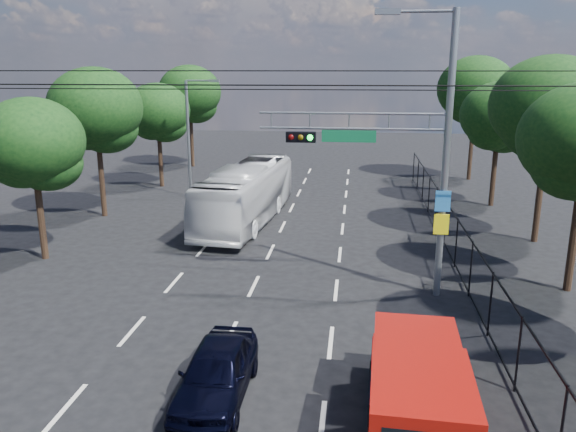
% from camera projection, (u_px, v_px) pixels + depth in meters
% --- Properties ---
extents(ground, '(120.00, 120.00, 0.00)m').
position_uv_depth(ground, '(190.00, 417.00, 12.75)').
color(ground, black).
rests_on(ground, ground).
extents(lane_markings, '(6.12, 38.00, 0.01)m').
position_uv_depth(lane_markings, '(277.00, 238.00, 26.19)').
color(lane_markings, beige).
rests_on(lane_markings, ground).
extents(signal_mast, '(6.43, 0.39, 9.50)m').
position_uv_depth(signal_mast, '(409.00, 145.00, 18.47)').
color(signal_mast, slate).
rests_on(signal_mast, ground).
extents(streetlight_left, '(2.09, 0.22, 7.08)m').
position_uv_depth(streetlight_left, '(191.00, 133.00, 33.61)').
color(streetlight_left, slate).
rests_on(streetlight_left, ground).
extents(utility_wires, '(22.00, 5.04, 0.74)m').
position_uv_depth(utility_wires, '(255.00, 82.00, 19.39)').
color(utility_wires, black).
rests_on(utility_wires, ground).
extents(fence_right, '(0.06, 34.03, 2.00)m').
position_uv_depth(fence_right, '(452.00, 234.00, 23.28)').
color(fence_right, black).
rests_on(fence_right, ground).
extents(tree_right_c, '(5.10, 5.10, 8.29)m').
position_uv_depth(tree_right_c, '(549.00, 115.00, 24.32)').
color(tree_right_c, black).
rests_on(tree_right_c, ground).
extents(tree_right_d, '(4.32, 4.32, 7.02)m').
position_uv_depth(tree_right_d, '(499.00, 121.00, 31.31)').
color(tree_right_d, black).
rests_on(tree_right_d, ground).
extents(tree_right_e, '(5.28, 5.28, 8.58)m').
position_uv_depth(tree_right_e, '(476.00, 95.00, 38.69)').
color(tree_right_e, black).
rests_on(tree_right_e, ground).
extents(tree_left_b, '(4.08, 4.08, 6.63)m').
position_uv_depth(tree_left_b, '(34.00, 149.00, 22.29)').
color(tree_left_b, black).
rests_on(tree_left_b, ground).
extents(tree_left_c, '(4.80, 4.80, 7.80)m').
position_uv_depth(tree_left_c, '(97.00, 114.00, 28.87)').
color(tree_left_c, black).
rests_on(tree_left_c, ground).
extents(tree_left_d, '(4.20, 4.20, 6.83)m').
position_uv_depth(tree_left_d, '(158.00, 115.00, 36.68)').
color(tree_left_d, black).
rests_on(tree_left_d, ground).
extents(tree_left_e, '(4.92, 4.92, 7.99)m').
position_uv_depth(tree_left_e, '(190.00, 97.00, 44.17)').
color(tree_left_e, black).
rests_on(tree_left_e, ground).
extents(red_pickup, '(2.21, 5.51, 2.02)m').
position_uv_depth(red_pickup, '(417.00, 392.00, 11.82)').
color(red_pickup, black).
rests_on(red_pickup, ground).
extents(navy_hatchback, '(1.57, 3.91, 1.33)m').
position_uv_depth(navy_hatchback, '(216.00, 372.00, 13.37)').
color(navy_hatchback, black).
rests_on(navy_hatchback, ground).
extents(white_bus, '(3.44, 10.82, 2.96)m').
position_uv_depth(white_bus, '(246.00, 194.00, 28.61)').
color(white_bus, silver).
rests_on(white_bus, ground).
extents(white_van, '(1.59, 3.78, 1.21)m').
position_uv_depth(white_van, '(211.00, 217.00, 27.67)').
color(white_van, silver).
rests_on(white_van, ground).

